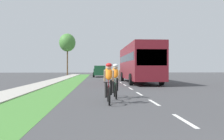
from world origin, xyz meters
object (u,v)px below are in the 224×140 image
Objects in this scene: bus_maroon at (139,62)px; street_tree_far at (67,43)px; cyclist_lead at (109,83)px; sedan_silver at (98,71)px; suv_dark_green at (100,71)px; cyclist_trailing at (115,81)px.

bus_maroon is 26.70m from street_tree_far.
sedan_silver is (-0.18, 42.31, -0.04)m from cyclist_lead.
cyclist_lead is at bearing -104.13° from bus_maroon.
bus_maroon is 1.45× the size of street_tree_far.
suv_dark_green is at bearing -54.34° from street_tree_far.
cyclist_trailing is 0.15× the size of bus_maroon.
cyclist_lead is 1.83m from cyclist_trailing.
bus_maroon reaches higher than suv_dark_green.
suv_dark_green is 1.09× the size of sedan_silver.
sedan_silver is 8.87m from street_tree_far.
cyclist_lead is 0.15× the size of bus_maroon.
cyclist_trailing is at bearing -80.04° from street_tree_far.
cyclist_trailing is at bearing -104.40° from bus_maroon.
street_tree_far is (-6.08, 8.47, 5.32)m from suv_dark_green.
cyclist_trailing is 0.40× the size of sedan_silver.
suv_dark_green reaches higher than cyclist_lead.
suv_dark_green is (-3.54, 16.06, -1.03)m from bus_maroon.
street_tree_far is (-6.47, 36.81, 5.46)m from cyclist_trailing.
street_tree_far reaches higher than cyclist_lead.
sedan_silver is 0.54× the size of street_tree_far.
cyclist_lead is at bearing -81.05° from street_tree_far.
bus_maroon is 2.70× the size of sedan_silver.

